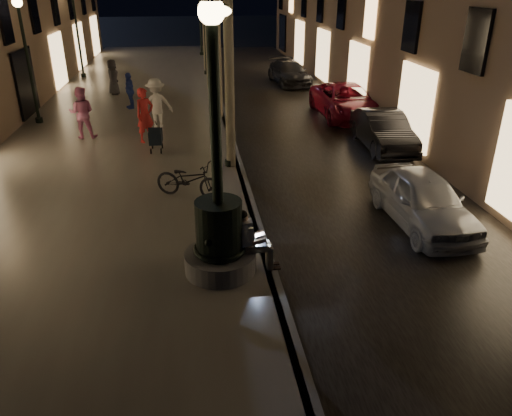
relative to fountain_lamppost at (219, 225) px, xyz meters
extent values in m
plane|color=black|center=(1.00, 13.00, -1.21)|extent=(120.00, 120.00, 0.00)
cube|color=black|center=(4.00, 13.00, -1.20)|extent=(6.00, 45.00, 0.02)
cube|color=slate|center=(-3.00, 13.00, -1.11)|extent=(8.00, 45.00, 0.20)
cube|color=#59595B|center=(1.00, 13.00, -1.11)|extent=(0.25, 45.00, 0.20)
cylinder|color=#59595B|center=(0.00, 0.00, -0.81)|extent=(1.40, 1.40, 0.40)
cylinder|color=black|center=(0.00, 0.00, -0.06)|extent=(0.90, 0.90, 1.10)
torus|color=black|center=(0.00, 0.00, -0.51)|extent=(1.04, 1.04, 0.10)
torus|color=black|center=(0.00, 0.00, 0.34)|extent=(0.89, 0.89, 0.09)
cylinder|color=black|center=(0.00, 0.00, 2.09)|extent=(0.20, 0.20, 3.20)
sphere|color=#FFD88C|center=(0.00, 0.00, 3.79)|extent=(0.44, 0.44, 0.44)
cube|color=tan|center=(0.55, 0.00, -0.53)|extent=(0.34, 0.23, 0.17)
cube|color=white|center=(0.49, 0.00, -0.21)|extent=(0.42, 0.24, 0.53)
sphere|color=tan|center=(0.47, 0.00, 0.14)|extent=(0.20, 0.20, 0.20)
sphere|color=black|center=(0.46, 0.00, 0.18)|extent=(0.20, 0.20, 0.20)
cube|color=tan|center=(0.78, -0.08, -0.53)|extent=(0.43, 0.12, 0.13)
cube|color=tan|center=(0.78, 0.08, -0.53)|extent=(0.43, 0.12, 0.13)
cube|color=tan|center=(0.98, -0.08, -0.77)|extent=(0.12, 0.11, 0.48)
cube|color=tan|center=(0.98, 0.08, -0.77)|extent=(0.12, 0.11, 0.48)
cube|color=black|center=(1.08, -0.08, -1.00)|extent=(0.24, 0.09, 0.03)
cube|color=black|center=(1.08, 0.08, -1.00)|extent=(0.24, 0.09, 0.03)
cube|color=black|center=(0.79, 0.00, -0.45)|extent=(0.23, 0.31, 0.02)
cube|color=black|center=(0.64, 0.00, -0.35)|extent=(0.08, 0.31, 0.20)
cube|color=#ABD3F5|center=(0.66, 0.00, -0.35)|extent=(0.06, 0.28, 0.17)
cylinder|color=#6B604C|center=(0.75, 6.00, 1.49)|extent=(0.28, 0.28, 5.00)
cylinder|color=#6B604C|center=(0.80, 12.00, 1.54)|extent=(0.28, 0.28, 5.10)
cylinder|color=#6B604C|center=(0.70, 18.00, 1.44)|extent=(0.28, 0.28, 4.90)
cylinder|color=#6B604C|center=(0.78, 24.00, 1.59)|extent=(0.28, 0.28, 5.20)
cylinder|color=black|center=(0.70, 6.00, -0.91)|extent=(0.28, 0.28, 0.20)
cylinder|color=black|center=(0.70, 6.00, 1.19)|extent=(0.12, 0.12, 4.40)
sphere|color=#FFD88C|center=(0.70, 6.00, 3.44)|extent=(0.36, 0.36, 0.36)
cone|color=black|center=(0.70, 6.00, 3.69)|extent=(0.30, 0.30, 0.22)
cylinder|color=black|center=(0.70, 14.00, -0.91)|extent=(0.28, 0.28, 0.20)
cylinder|color=black|center=(0.70, 14.00, 1.19)|extent=(0.12, 0.12, 4.40)
cylinder|color=black|center=(0.70, 22.00, -0.91)|extent=(0.28, 0.28, 0.20)
cylinder|color=black|center=(0.70, 22.00, 1.19)|extent=(0.12, 0.12, 4.40)
cylinder|color=black|center=(0.70, 30.00, -0.91)|extent=(0.28, 0.28, 0.20)
cylinder|color=black|center=(0.70, 30.00, 1.19)|extent=(0.12, 0.12, 4.40)
cylinder|color=black|center=(-6.40, 12.00, -0.91)|extent=(0.28, 0.28, 0.20)
cylinder|color=black|center=(-6.40, 12.00, 1.19)|extent=(0.12, 0.12, 4.40)
sphere|color=#FFD88C|center=(-6.40, 12.00, 3.44)|extent=(0.36, 0.36, 0.36)
cylinder|color=black|center=(-6.40, 22.00, -0.91)|extent=(0.28, 0.28, 0.20)
cylinder|color=black|center=(-6.40, 22.00, 1.19)|extent=(0.12, 0.12, 4.40)
cube|color=black|center=(-1.59, 7.72, -0.51)|extent=(0.44, 0.70, 0.41)
cube|color=black|center=(-1.60, 7.40, -0.23)|extent=(0.37, 0.17, 0.27)
cylinder|color=black|center=(-1.76, 7.45, -0.92)|extent=(0.04, 0.18, 0.18)
cylinder|color=black|center=(-1.43, 7.44, -0.92)|extent=(0.04, 0.18, 0.18)
cylinder|color=black|center=(-1.74, 8.00, -0.92)|extent=(0.04, 0.18, 0.18)
cylinder|color=black|center=(-1.41, 7.99, -0.92)|extent=(0.04, 0.18, 0.18)
cylinder|color=black|center=(-1.57, 8.09, -0.14)|extent=(0.04, 0.41, 0.25)
imported|color=#B7BAC0|center=(5.00, 1.80, -0.57)|extent=(1.63, 3.84, 1.29)
imported|color=black|center=(6.20, 7.60, -0.57)|extent=(1.52, 3.94, 1.28)
imported|color=maroon|center=(6.20, 11.94, -0.53)|extent=(2.27, 4.92, 1.37)
imported|color=#292A2E|center=(5.21, 19.47, -0.60)|extent=(2.06, 4.33, 1.22)
imported|color=red|center=(-1.97, 8.87, -0.07)|extent=(0.82, 0.77, 1.88)
imported|color=pink|center=(-4.23, 9.64, -0.10)|extent=(0.90, 0.70, 1.82)
imported|color=silver|center=(-1.65, 10.28, -0.04)|extent=(1.40, 1.04, 1.93)
imported|color=#293D96|center=(-2.98, 13.97, -0.24)|extent=(0.71, 0.98, 1.55)
imported|color=#333237|center=(-4.06, 17.04, -0.18)|extent=(0.62, 0.87, 1.67)
imported|color=black|center=(-0.55, 3.74, -0.52)|extent=(1.97, 1.41, 0.98)
camera|label=1|loc=(-0.43, -8.47, 4.30)|focal=35.00mm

